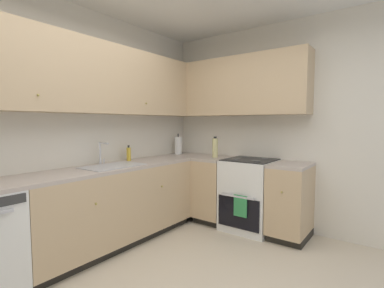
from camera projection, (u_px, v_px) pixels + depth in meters
The scene contains 14 objects.
wall_back at pixel (60, 128), 3.00m from camera, with size 4.23×0.05×2.66m, color silver.
wall_right at pixel (286, 127), 3.67m from camera, with size 0.05×3.45×2.66m, color silver.
lower_cabinets_back at pixel (115, 206), 3.22m from camera, with size 2.07×0.62×0.87m.
countertop_back at pixel (114, 167), 3.19m from camera, with size 3.27×0.60×0.04m, color #B7A89E.
lower_cabinets_right at pixel (249, 196), 3.68m from camera, with size 0.62×1.46×0.87m.
countertop_right at pixel (250, 162), 3.64m from camera, with size 0.60×1.46×0.03m.
oven_range at pixel (250, 194), 3.69m from camera, with size 0.68×0.62×1.05m.
upper_cabinets_back at pixel (92, 78), 3.07m from camera, with size 2.95×0.34×0.77m.
upper_cabinets_right at pixel (233, 87), 3.88m from camera, with size 0.32×2.01×0.77m.
sink at pixel (113, 170), 3.14m from camera, with size 0.66×0.40×0.10m.
faucet at pixel (101, 151), 3.26m from camera, with size 0.07×0.16×0.26m.
soap_bottle at pixel (129, 154), 3.58m from camera, with size 0.05×0.05×0.20m.
paper_towel_roll at pixel (178, 146), 4.34m from camera, with size 0.11×0.11×0.32m.
oil_bottle at pixel (215, 148), 3.95m from camera, with size 0.08×0.08×0.29m.
Camera 1 is at (-1.59, -1.21, 1.39)m, focal length 26.52 mm.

